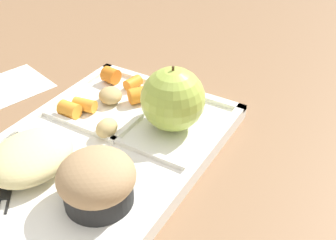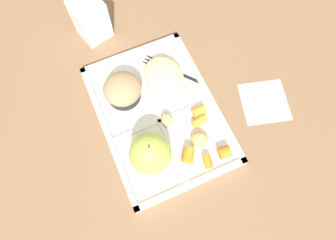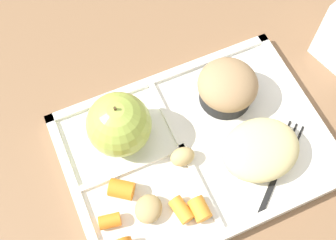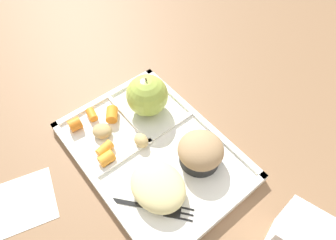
# 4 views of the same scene
# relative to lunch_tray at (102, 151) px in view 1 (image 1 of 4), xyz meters

# --- Properties ---
(ground) EXTENTS (6.00, 6.00, 0.00)m
(ground) POSITION_rel_lunch_tray_xyz_m (0.00, -0.00, -0.01)
(ground) COLOR #846042
(lunch_tray) EXTENTS (0.36, 0.26, 0.02)m
(lunch_tray) POSITION_rel_lunch_tray_xyz_m (0.00, 0.00, 0.00)
(lunch_tray) COLOR white
(lunch_tray) RESTS_ON ground
(green_apple) EXTENTS (0.09, 0.09, 0.09)m
(green_apple) POSITION_rel_lunch_tray_xyz_m (-0.09, 0.06, 0.05)
(green_apple) COLOR #A8C14C
(green_apple) RESTS_ON lunch_tray
(bran_muffin) EXTENTS (0.09, 0.09, 0.06)m
(bran_muffin) POSITION_rel_lunch_tray_xyz_m (0.07, 0.06, 0.04)
(bran_muffin) COLOR black
(bran_muffin) RESTS_ON lunch_tray
(carrot_slice_center) EXTENTS (0.03, 0.02, 0.02)m
(carrot_slice_center) POSITION_rel_lunch_tray_xyz_m (-0.15, -0.05, 0.02)
(carrot_slice_center) COLOR orange
(carrot_slice_center) RESTS_ON lunch_tray
(carrot_slice_tilted) EXTENTS (0.04, 0.04, 0.02)m
(carrot_slice_tilted) POSITION_rel_lunch_tray_xyz_m (-0.12, -0.02, 0.02)
(carrot_slice_tilted) COLOR orange
(carrot_slice_tilted) RESTS_ON lunch_tray
(carrot_slice_small) EXTENTS (0.03, 0.03, 0.03)m
(carrot_slice_small) POSITION_rel_lunch_tray_xyz_m (-0.14, -0.09, 0.02)
(carrot_slice_small) COLOR orange
(carrot_slice_small) RESTS_ON lunch_tray
(carrot_slice_near_corner) EXTENTS (0.02, 0.03, 0.02)m
(carrot_slice_near_corner) POSITION_rel_lunch_tray_xyz_m (-0.03, -0.08, 0.02)
(carrot_slice_near_corner) COLOR orange
(carrot_slice_near_corner) RESTS_ON lunch_tray
(carrot_slice_edge) EXTENTS (0.02, 0.04, 0.02)m
(carrot_slice_edge) POSITION_rel_lunch_tray_xyz_m (-0.06, -0.07, 0.02)
(carrot_slice_edge) COLOR orange
(carrot_slice_edge) RESTS_ON lunch_tray
(potato_chunk_wedge) EXTENTS (0.05, 0.05, 0.02)m
(potato_chunk_wedge) POSITION_rel_lunch_tray_xyz_m (-0.10, -0.06, 0.02)
(potato_chunk_wedge) COLOR tan
(potato_chunk_wedge) RESTS_ON lunch_tray
(potato_chunk_large) EXTENTS (0.04, 0.03, 0.03)m
(potato_chunk_large) POSITION_rel_lunch_tray_xyz_m (-0.03, -0.01, 0.02)
(potato_chunk_large) COLOR tan
(potato_chunk_large) RESTS_ON lunch_tray
(egg_noodle_pile) EXTENTS (0.11, 0.09, 0.04)m
(egg_noodle_pile) POSITION_rel_lunch_tray_xyz_m (0.07, -0.04, 0.03)
(egg_noodle_pile) COLOR beige
(egg_noodle_pile) RESTS_ON lunch_tray
(meatball_front) EXTENTS (0.03, 0.03, 0.03)m
(meatball_front) POSITION_rel_lunch_tray_xyz_m (0.08, -0.07, 0.02)
(meatball_front) COLOR brown
(meatball_front) RESTS_ON lunch_tray
(meatball_back) EXTENTS (0.03, 0.03, 0.03)m
(meatball_back) POSITION_rel_lunch_tray_xyz_m (0.05, -0.03, 0.02)
(meatball_back) COLOR brown
(meatball_back) RESTS_ON lunch_tray
(meatball_side) EXTENTS (0.03, 0.03, 0.03)m
(meatball_side) POSITION_rel_lunch_tray_xyz_m (0.08, -0.05, 0.02)
(meatball_side) COLOR brown
(meatball_side) RESTS_ON lunch_tray
(plastic_fork) EXTENTS (0.13, 0.11, 0.00)m
(plastic_fork) POSITION_rel_lunch_tray_xyz_m (0.10, -0.07, 0.01)
(plastic_fork) COLOR black
(plastic_fork) RESTS_ON lunch_tray
(paper_napkin) EXTENTS (0.13, 0.13, 0.00)m
(paper_napkin) POSITION_rel_lunch_tray_xyz_m (-0.07, -0.24, -0.01)
(paper_napkin) COLOR white
(paper_napkin) RESTS_ON ground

